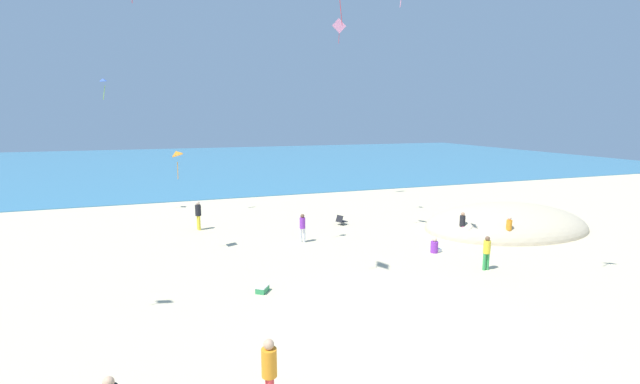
% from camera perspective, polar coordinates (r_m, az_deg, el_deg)
% --- Properties ---
extents(ground_plane, '(120.00, 120.00, 0.00)m').
position_cam_1_polar(ground_plane, '(23.14, -2.17, -6.31)').
color(ground_plane, beige).
extents(ocean_water, '(120.00, 60.00, 0.05)m').
position_cam_1_polar(ocean_water, '(64.99, -13.41, 3.96)').
color(ocean_water, teal).
rests_on(ocean_water, ground_plane).
extents(dune_mound, '(10.19, 7.13, 2.78)m').
position_cam_1_polar(dune_mound, '(27.74, 23.50, -4.39)').
color(dune_mound, beige).
rests_on(dune_mound, ground_plane).
extents(beach_chair_far_left, '(0.73, 0.69, 0.60)m').
position_cam_1_polar(beach_chair_far_left, '(26.12, 2.81, -3.77)').
color(beach_chair_far_left, black).
rests_on(beach_chair_far_left, ground_plane).
extents(cooler_box, '(0.61, 0.66, 0.25)m').
position_cam_1_polar(cooler_box, '(16.57, -7.68, -12.66)').
color(cooler_box, '#339956').
rests_on(cooler_box, ground_plane).
extents(person_0, '(0.40, 0.40, 1.51)m').
position_cam_1_polar(person_0, '(22.38, -2.35, -4.55)').
color(person_0, white).
rests_on(person_0, ground_plane).
extents(person_1, '(0.67, 0.48, 0.76)m').
position_cam_1_polar(person_1, '(21.59, 15.05, -7.07)').
color(person_1, purple).
rests_on(person_1, ground_plane).
extents(person_2, '(0.37, 0.37, 1.47)m').
position_cam_1_polar(person_2, '(24.18, 18.42, -4.02)').
color(person_2, '#D8599E').
rests_on(person_2, ground_plane).
extents(person_3, '(0.36, 0.36, 1.72)m').
position_cam_1_polar(person_3, '(10.21, -6.77, -22.50)').
color(person_3, red).
rests_on(person_3, ground_plane).
extents(person_4, '(0.39, 0.39, 1.43)m').
position_cam_1_polar(person_4, '(24.26, 23.85, -4.38)').
color(person_4, '#D8599E').
rests_on(person_4, ground_plane).
extents(person_5, '(0.41, 0.41, 1.70)m').
position_cam_1_polar(person_5, '(25.77, -15.91, -2.75)').
color(person_5, yellow).
rests_on(person_5, ground_plane).
extents(person_6, '(0.31, 0.31, 1.49)m').
position_cam_1_polar(person_6, '(19.72, 21.32, -7.28)').
color(person_6, green).
rests_on(person_6, ground_plane).
extents(kite_pink, '(1.12, 0.21, 1.80)m').
position_cam_1_polar(kite_pink, '(34.11, 2.55, 21.20)').
color(kite_pink, pink).
extents(kite_blue, '(0.53, 0.59, 1.34)m').
position_cam_1_polar(kite_blue, '(31.40, -26.94, 13.13)').
color(kite_blue, blue).
extents(kite_orange, '(0.72, 0.76, 1.39)m').
position_cam_1_polar(kite_orange, '(21.01, -18.63, 4.88)').
color(kite_orange, orange).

